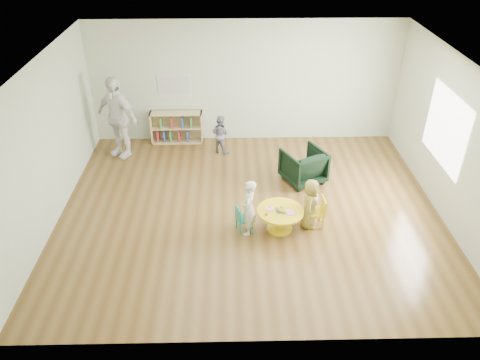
{
  "coord_description": "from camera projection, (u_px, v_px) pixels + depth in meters",
  "views": [
    {
      "loc": [
        -0.34,
        -7.14,
        5.11
      ],
      "look_at": [
        -0.19,
        -0.3,
        0.85
      ],
      "focal_mm": 35.0,
      "sensor_mm": 36.0,
      "label": 1
    }
  ],
  "objects": [
    {
      "name": "adult_caretaker",
      "position": [
        117.0,
        117.0,
        10.12
      ],
      "size": [
        1.15,
        0.95,
        1.83
      ],
      "primitive_type": "imported",
      "rotation": [
        0.0,
        0.0,
        -0.56
      ],
      "color": "white",
      "rests_on": "ground"
    },
    {
      "name": "child_left",
      "position": [
        249.0,
        208.0,
        7.92
      ],
      "size": [
        0.33,
        0.43,
        1.04
      ],
      "primitive_type": "imported",
      "rotation": [
        0.0,
        0.0,
        -1.8
      ],
      "color": "silver",
      "rests_on": "ground"
    },
    {
      "name": "alphabet_poster",
      "position": [
        174.0,
        85.0,
        10.56
      ],
      "size": [
        0.74,
        0.01,
        0.54
      ],
      "color": "silver",
      "rests_on": "ground"
    },
    {
      "name": "armchair",
      "position": [
        303.0,
        166.0,
        9.46
      ],
      "size": [
        1.01,
        1.02,
        0.7
      ],
      "primitive_type": "imported",
      "rotation": [
        0.0,
        0.0,
        3.6
      ],
      "color": "black",
      "rests_on": "ground"
    },
    {
      "name": "toddler",
      "position": [
        220.0,
        134.0,
        10.49
      ],
      "size": [
        0.54,
        0.51,
        0.88
      ],
      "primitive_type": "imported",
      "rotation": [
        0.0,
        0.0,
        2.58
      ],
      "color": "#161637",
      "rests_on": "ground"
    },
    {
      "name": "child_right",
      "position": [
        310.0,
        204.0,
        8.12
      ],
      "size": [
        0.4,
        0.52,
        0.93
      ],
      "primitive_type": "imported",
      "rotation": [
        0.0,
        0.0,
        1.32
      ],
      "color": "yellow",
      "rests_on": "ground"
    },
    {
      "name": "kid_chair_right",
      "position": [
        318.0,
        211.0,
        8.22
      ],
      "size": [
        0.31,
        0.31,
        0.56
      ],
      "rotation": [
        0.0,
        0.0,
        1.62
      ],
      "color": "gold",
      "rests_on": "ground"
    },
    {
      "name": "kid_chair_left",
      "position": [
        242.0,
        218.0,
        8.1
      ],
      "size": [
        0.33,
        0.33,
        0.5
      ],
      "rotation": [
        0.0,
        0.0,
        -1.28
      ],
      "color": "#178367",
      "rests_on": "ground"
    },
    {
      "name": "bookshelf",
      "position": [
        176.0,
        127.0,
        10.97
      ],
      "size": [
        1.2,
        0.3,
        0.75
      ],
      "color": "tan",
      "rests_on": "ground"
    },
    {
      "name": "activity_table",
      "position": [
        280.0,
        216.0,
        8.12
      ],
      "size": [
        0.81,
        0.81,
        0.45
      ],
      "rotation": [
        0.0,
        0.0,
        0.12
      ],
      "color": "gold",
      "rests_on": "ground"
    },
    {
      "name": "room",
      "position": [
        252.0,
        117.0,
        7.77
      ],
      "size": [
        7.1,
        7.0,
        2.8
      ],
      "color": "#543B1A",
      "rests_on": "ground"
    }
  ]
}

